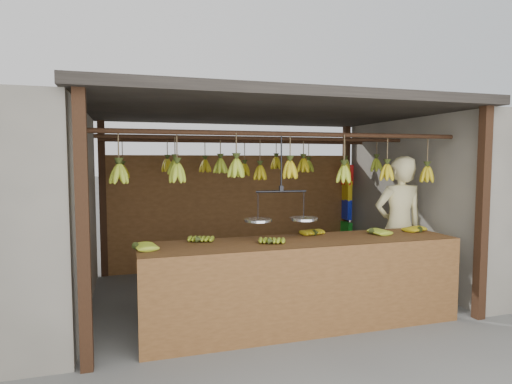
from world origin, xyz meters
name	(u,v)px	position (x,y,z in m)	size (l,w,h in m)	color
ground	(263,294)	(0.00, 0.00, 0.00)	(80.00, 80.00, 0.00)	#5B5B57
stall	(255,142)	(0.00, 0.33, 1.97)	(4.30, 3.30, 2.40)	black
neighbor_right	(488,198)	(3.60, 0.00, 1.15)	(3.00, 3.00, 2.30)	slate
counter	(306,262)	(0.07, -1.23, 0.70)	(3.45, 0.76, 0.96)	brown
hanging_bananas	(262,169)	(0.00, 0.01, 1.62)	(3.64, 2.26, 0.40)	#92A523
balance_scale	(281,215)	(-0.12, -1.00, 1.15)	(0.78, 0.34, 0.90)	black
vendor	(399,227)	(1.60, -0.60, 0.89)	(0.65, 0.42, 1.78)	beige
bag_bundles	(347,202)	(1.94, 1.35, 1.01)	(0.08, 0.26, 1.32)	red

